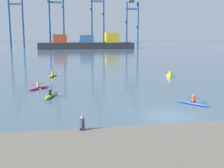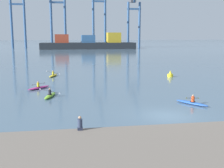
% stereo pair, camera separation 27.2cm
% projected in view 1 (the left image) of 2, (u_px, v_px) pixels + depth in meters
% --- Properties ---
extents(ground_plane, '(800.00, 800.00, 0.00)m').
position_uv_depth(ground_plane, '(169.00, 116.00, 22.88)').
color(ground_plane, slate).
extents(container_barge, '(45.17, 9.35, 7.80)m').
position_uv_depth(container_barge, '(87.00, 44.00, 136.97)').
color(container_barge, '#1E2328').
rests_on(container_barge, ground).
extents(gantry_crane_west, '(7.69, 17.56, 33.71)m').
position_uv_depth(gantry_crane_west, '(15.00, 13.00, 143.80)').
color(gantry_crane_west, '#335684').
rests_on(gantry_crane_west, ground).
extents(gantry_crane_west_mid, '(8.07, 21.36, 35.15)m').
position_uv_depth(gantry_crane_west_mid, '(56.00, 11.00, 141.39)').
color(gantry_crane_west_mid, '#335684').
rests_on(gantry_crane_west_mid, ground).
extents(gantry_crane_east_mid, '(7.38, 20.04, 38.36)m').
position_uv_depth(gantry_crane_east_mid, '(97.00, 11.00, 145.68)').
color(gantry_crane_east_mid, '#335684').
rests_on(gantry_crane_east_mid, ground).
extents(gantry_crane_east, '(7.24, 19.77, 34.57)m').
position_uv_depth(gantry_crane_east, '(132.00, 15.00, 147.50)').
color(gantry_crane_east, '#335684').
rests_on(gantry_crane_east, ground).
extents(channel_buoy, '(0.90, 0.90, 1.00)m').
position_uv_depth(channel_buoy, '(170.00, 74.00, 44.51)').
color(channel_buoy, yellow).
rests_on(channel_buoy, ground).
extents(kayak_magenta, '(2.71, 2.93, 0.95)m').
position_uv_depth(kayak_magenta, '(39.00, 88.00, 34.38)').
color(kayak_magenta, '#C13384').
rests_on(kayak_magenta, ground).
extents(kayak_lime, '(2.20, 3.45, 0.95)m').
position_uv_depth(kayak_lime, '(50.00, 95.00, 29.91)').
color(kayak_lime, '#7ABC2D').
rests_on(kayak_lime, ground).
extents(kayak_blue, '(2.36, 3.18, 0.95)m').
position_uv_depth(kayak_blue, '(192.00, 102.00, 26.74)').
color(kayak_blue, '#2856B2').
rests_on(kayak_blue, ground).
extents(kayak_yellow, '(2.19, 3.43, 0.95)m').
position_uv_depth(kayak_yellow, '(53.00, 75.00, 44.92)').
color(kayak_yellow, yellow).
rests_on(kayak_yellow, ground).
extents(seated_onlooker, '(0.32, 0.30, 0.90)m').
position_uv_depth(seated_onlooker, '(82.00, 124.00, 17.60)').
color(seated_onlooker, '#23283D').
rests_on(seated_onlooker, stone_quay).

